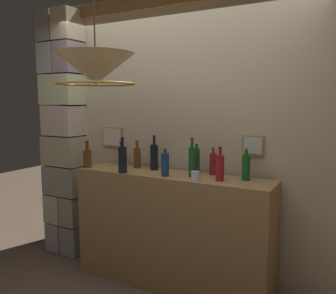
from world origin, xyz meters
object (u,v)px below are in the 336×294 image
(liquor_bottle_rye, at_px, (213,163))
(liquor_bottle_whiskey, at_px, (196,161))
(liquor_bottle_gin, at_px, (192,161))
(liquor_bottle_scotch, at_px, (87,158))
(liquor_bottle_amaro, at_px, (137,157))
(liquor_bottle_tequila, at_px, (165,164))
(liquor_bottle_bourbon, at_px, (220,168))
(liquor_bottle_mezcal, at_px, (154,157))
(liquor_bottle_rum, at_px, (246,167))
(liquor_bottle_vodka, at_px, (123,159))
(glass_tumbler_rocks, at_px, (195,176))
(liquor_bottle_brandy, at_px, (121,156))
(pendant_lamp, at_px, (96,70))

(liquor_bottle_rye, distance_m, liquor_bottle_whiskey, 0.15)
(liquor_bottle_rye, bearing_deg, liquor_bottle_gin, -125.88)
(liquor_bottle_scotch, bearing_deg, liquor_bottle_amaro, 26.73)
(liquor_bottle_tequila, relative_size, liquor_bottle_bourbon, 0.91)
(liquor_bottle_mezcal, bearing_deg, liquor_bottle_rum, -0.83)
(liquor_bottle_rye, distance_m, liquor_bottle_mezcal, 0.58)
(liquor_bottle_vodka, bearing_deg, glass_tumbler_rocks, 1.60)
(liquor_bottle_scotch, height_order, liquor_bottle_brandy, liquor_bottle_scotch)
(liquor_bottle_amaro, bearing_deg, liquor_bottle_brandy, 174.68)
(liquor_bottle_bourbon, bearing_deg, liquor_bottle_mezcal, 168.33)
(liquor_bottle_tequila, bearing_deg, liquor_bottle_rye, 36.30)
(liquor_bottle_bourbon, bearing_deg, liquor_bottle_rum, 37.20)
(liquor_bottle_rye, bearing_deg, pendant_lamp, -131.24)
(liquor_bottle_bourbon, bearing_deg, liquor_bottle_gin, 173.52)
(liquor_bottle_gin, height_order, liquor_bottle_mezcal, liquor_bottle_gin)
(liquor_bottle_tequila, bearing_deg, glass_tumbler_rocks, -6.19)
(liquor_bottle_tequila, distance_m, liquor_bottle_bourbon, 0.49)
(liquor_bottle_brandy, bearing_deg, pendant_lamp, -66.57)
(liquor_bottle_brandy, xyz_separation_m, pendant_lamp, (0.32, -0.73, 0.78))
(liquor_bottle_amaro, relative_size, pendant_lamp, 0.43)
(liquor_bottle_rum, bearing_deg, liquor_bottle_bourbon, -142.80)
(liquor_bottle_tequila, bearing_deg, pendant_lamp, -122.30)
(liquor_bottle_rum, relative_size, liquor_bottle_whiskey, 0.95)
(liquor_bottle_amaro, relative_size, liquor_bottle_mezcal, 0.81)
(liquor_bottle_rye, distance_m, glass_tumbler_rocks, 0.30)
(liquor_bottle_rum, relative_size, glass_tumbler_rocks, 3.49)
(liquor_bottle_tequila, distance_m, liquor_bottle_brandy, 0.67)
(liquor_bottle_vodka, distance_m, glass_tumbler_rocks, 0.72)
(liquor_bottle_gin, distance_m, liquor_bottle_mezcal, 0.46)
(liquor_bottle_gin, distance_m, liquor_bottle_bourbon, 0.27)
(liquor_bottle_gin, distance_m, liquor_bottle_vodka, 0.65)
(liquor_bottle_gin, xyz_separation_m, liquor_bottle_brandy, (-0.86, 0.14, -0.04))
(liquor_bottle_scotch, relative_size, liquor_bottle_bourbon, 0.93)
(liquor_bottle_vodka, relative_size, liquor_bottle_whiskey, 1.14)
(liquor_bottle_vodka, xyz_separation_m, liquor_bottle_mezcal, (0.18, 0.25, 0.00))
(liquor_bottle_amaro, bearing_deg, pendant_lamp, -81.42)
(liquor_bottle_amaro, height_order, liquor_bottle_tequila, liquor_bottle_amaro)
(liquor_bottle_whiskey, xyz_separation_m, glass_tumbler_rocks, (0.10, -0.24, -0.08))
(glass_tumbler_rocks, bearing_deg, liquor_bottle_whiskey, 112.58)
(liquor_bottle_rye, bearing_deg, liquor_bottle_tequila, -143.70)
(liquor_bottle_scotch, bearing_deg, liquor_bottle_rum, 7.55)
(liquor_bottle_whiskey, bearing_deg, liquor_bottle_vodka, -157.49)
(liquor_bottle_bourbon, bearing_deg, glass_tumbler_rocks, -154.56)
(liquor_bottle_amaro, height_order, liquor_bottle_brandy, liquor_bottle_amaro)
(liquor_bottle_whiskey, distance_m, glass_tumbler_rocks, 0.27)
(liquor_bottle_scotch, distance_m, liquor_bottle_brandy, 0.33)
(liquor_bottle_tequila, relative_size, glass_tumbler_rocks, 3.29)
(liquor_bottle_rum, distance_m, liquor_bottle_whiskey, 0.45)
(liquor_bottle_rum, xyz_separation_m, liquor_bottle_mezcal, (-0.89, 0.01, 0.02))
(liquor_bottle_whiskey, bearing_deg, liquor_bottle_scotch, -168.41)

